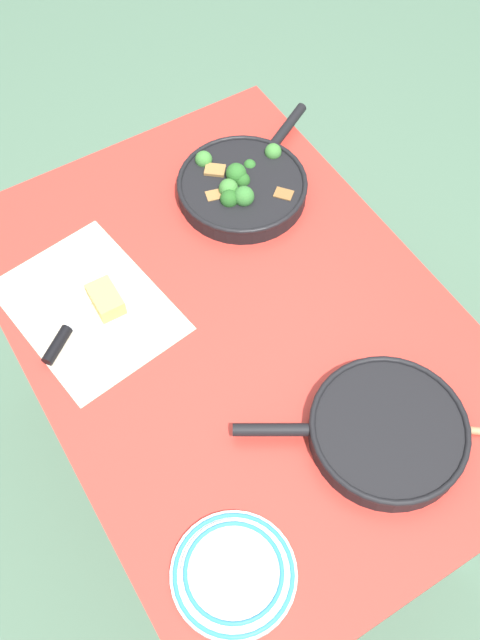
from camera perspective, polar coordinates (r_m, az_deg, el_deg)
name	(u,v)px	position (r m, az deg, el deg)	size (l,w,h in m)	color
ground_plane	(240,462)	(2.15, 0.00, -11.25)	(14.00, 14.00, 0.00)	#51755B
dining_table_red	(240,347)	(1.54, 0.00, -2.18)	(1.21, 0.84, 0.77)	red
skillet_broccoli	(242,186)	(1.66, 0.16, 10.71)	(0.31, 0.42, 0.08)	black
skillet_eggs	(386,431)	(1.36, 11.64, -8.67)	(0.31, 0.40, 0.05)	black
wooden_spoon	(469,430)	(1.41, 17.83, -8.38)	(0.25, 0.31, 0.02)	tan
parchment_sheet	(89,307)	(1.52, -12.02, 1.04)	(0.41, 0.33, 0.00)	beige
grater_knife	(71,324)	(1.50, -13.39, -0.33)	(0.19, 0.24, 0.02)	silver
cheese_block	(106,299)	(1.50, -10.70, 1.64)	(0.09, 0.06, 0.04)	#E0C15B
dinner_plate_stack	(234,573)	(1.26, -0.51, -19.61)	(0.21, 0.21, 0.03)	white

